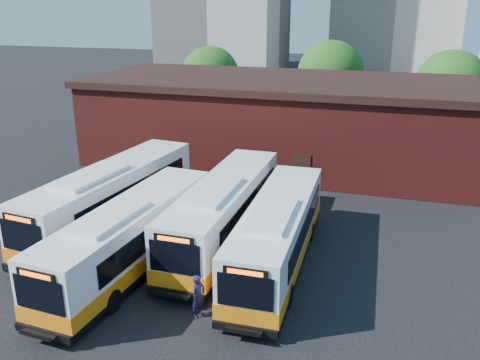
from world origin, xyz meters
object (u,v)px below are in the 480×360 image
(bus_west, at_px, (112,200))
(bus_east, at_px, (277,236))
(bus_mideast, at_px, (224,213))
(bus_midwest, at_px, (130,240))
(transit_worker, at_px, (198,296))

(bus_west, relative_size, bus_east, 1.10)
(bus_west, xyz_separation_m, bus_mideast, (6.38, 0.13, -0.06))
(bus_midwest, bearing_deg, transit_worker, -27.20)
(bus_west, bearing_deg, bus_midwest, -44.15)
(bus_midwest, relative_size, bus_mideast, 0.97)
(bus_west, bearing_deg, bus_east, -3.30)
(bus_midwest, xyz_separation_m, transit_worker, (4.34, -2.61, -0.60))
(bus_west, relative_size, bus_mideast, 1.05)
(bus_mideast, height_order, bus_east, bus_mideast)
(transit_worker, bearing_deg, bus_east, 0.37)
(bus_midwest, height_order, bus_mideast, bus_mideast)
(bus_midwest, xyz_separation_m, bus_mideast, (3.12, 4.03, 0.06))
(bus_west, relative_size, bus_midwest, 1.08)
(bus_east, height_order, transit_worker, bus_east)
(bus_west, relative_size, transit_worker, 7.41)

